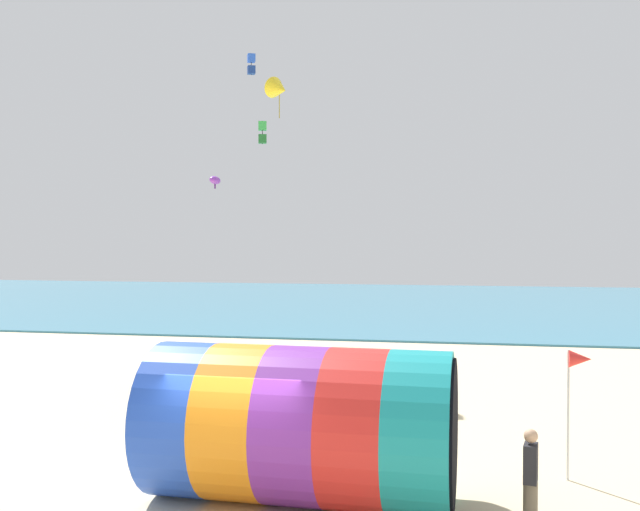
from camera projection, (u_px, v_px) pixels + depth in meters
name	position (u px, v px, depth m)	size (l,w,h in m)	color
ground_plane	(238.00, 511.00, 12.82)	(120.00, 120.00, 0.00)	beige
sea	(402.00, 303.00, 53.38)	(120.00, 40.00, 0.10)	teal
giant_inflatable_tube	(301.00, 425.00, 13.22)	(5.74, 3.13, 2.91)	blue
kite_handler	(531.00, 480.00, 11.85)	(0.28, 0.39, 1.75)	#726651
kite_green_box	(262.00, 132.00, 25.96)	(0.36, 0.36, 0.84)	green
kite_yellow_delta	(279.00, 89.00, 27.15)	(1.31, 1.28, 1.63)	yellow
kite_blue_box	(251.00, 64.00, 30.17)	(0.41, 0.41, 0.89)	blue
kite_purple_parafoil	(215.00, 180.00, 25.38)	(0.40, 0.90, 0.47)	purple
bystander_near_water	(161.00, 368.00, 22.68)	(0.38, 0.42, 1.55)	#726651
bystander_mid_beach	(344.00, 394.00, 18.66)	(0.37, 0.42, 1.63)	#383D56
beach_flag	(579.00, 365.00, 14.38)	(0.47, 0.36, 2.66)	silver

